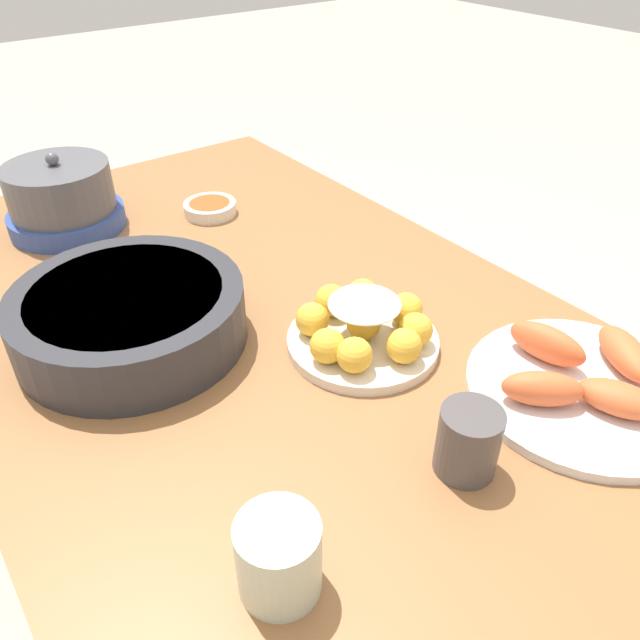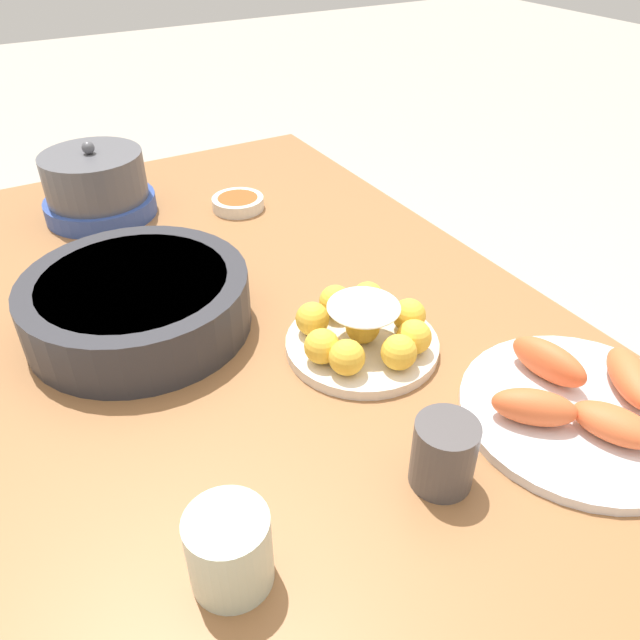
% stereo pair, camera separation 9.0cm
% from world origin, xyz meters
% --- Properties ---
extents(ground_plane, '(12.00, 12.00, 0.00)m').
position_xyz_m(ground_plane, '(0.00, 0.00, 0.00)').
color(ground_plane, '#B2A899').
extents(dining_table, '(1.55, 0.85, 0.70)m').
position_xyz_m(dining_table, '(0.00, 0.00, 0.62)').
color(dining_table, '#936038').
rests_on(dining_table, ground_plane).
extents(cake_plate, '(0.22, 0.22, 0.08)m').
position_xyz_m(cake_plate, '(-0.09, -0.09, 0.74)').
color(cake_plate, silver).
rests_on(cake_plate, dining_table).
extents(serving_bowl, '(0.33, 0.33, 0.09)m').
position_xyz_m(serving_bowl, '(0.13, 0.17, 0.75)').
color(serving_bowl, '#2D2D33').
rests_on(serving_bowl, dining_table).
extents(sauce_bowl, '(0.11, 0.11, 0.02)m').
position_xyz_m(sauce_bowl, '(0.43, -0.12, 0.72)').
color(sauce_bowl, silver).
rests_on(sauce_bowl, dining_table).
extents(seafood_platter, '(0.31, 0.31, 0.07)m').
position_xyz_m(seafood_platter, '(-0.34, -0.26, 0.72)').
color(seafood_platter, silver).
rests_on(seafood_platter, dining_table).
extents(cup_near, '(0.07, 0.07, 0.09)m').
position_xyz_m(cup_near, '(-0.34, -0.04, 0.75)').
color(cup_near, '#4C4747').
rests_on(cup_near, dining_table).
extents(cup_far, '(0.08, 0.08, 0.09)m').
position_xyz_m(cup_far, '(-0.33, 0.22, 0.75)').
color(cup_far, beige).
rests_on(cup_far, dining_table).
extents(warming_pot, '(0.22, 0.22, 0.15)m').
position_xyz_m(warming_pot, '(0.54, 0.13, 0.76)').
color(warming_pot, '#334C99').
rests_on(warming_pot, dining_table).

